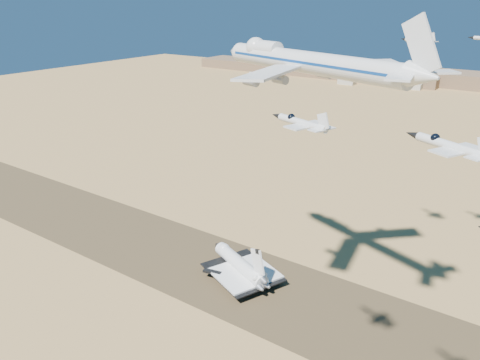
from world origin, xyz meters
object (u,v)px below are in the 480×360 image
Objects in this scene: carrier_747 at (303,62)px; crew_a at (242,286)px; crew_b at (240,286)px; chase_jet_a at (301,122)px; chase_jet_e at (419,40)px; shuttle at (240,266)px; crew_c at (248,293)px; chase_jet_b at (450,146)px.

carrier_747 is 48.88× the size of crew_a.
crew_b is (-0.73, -0.23, -0.00)m from crew_a.
chase_jet_e reaches higher than chase_jet_a.
crew_c is (10.44, -9.01, -4.29)m from shuttle.
chase_jet_a is at bearing -173.04° from chase_jet_b.
chase_jet_e is (40.23, 45.56, 94.59)m from crew_c.
crew_b is 5.89m from crew_c.
crew_b is at bearing 122.96° from crew_a.
chase_jet_e is at bearing -48.07° from crew_b.
carrier_747 is 50.76m from chase_jet_e.
chase_jet_a is at bearing -174.12° from crew_c.
crew_c is 0.13× the size of chase_jet_b.
crew_b is (-24.92, 2.58, -90.61)m from carrier_747.
chase_jet_b is (28.57, -10.57, 3.09)m from chase_jet_a.
crew_a is at bearing -108.15° from chase_jet_e.
shuttle is at bearing 55.21° from crew_a.
crew_c is (4.80, -2.26, 0.05)m from crew_a.
crew_b is 0.94× the size of crew_c.
crew_b is 113.74m from chase_jet_a.
shuttle is at bearing 152.20° from chase_jet_a.
shuttle is 9.57m from crew_b.
shuttle is 24.07× the size of crew_b.
chase_jet_b is at bearing -16.99° from shuttle.
shuttle is 9.80m from crew_a.
crew_c is at bearing 150.96° from chase_jet_a.
chase_jet_e is (20.84, 46.11, 4.02)m from carrier_747.
chase_jet_e reaches higher than crew_a.
chase_jet_e is at bearing -30.78° from crew_a.
chase_jet_b reaches higher than crew_a.
crew_a is 0.11× the size of chase_jet_a.
chase_jet_b reaches higher than crew_c.
shuttle is at bearing 33.44° from crew_b.
crew_b is at bearing -32.05° from shuttle.
crew_a is (-24.19, 2.81, -90.61)m from carrier_747.
chase_jet_e is (-5.65, 96.83, 8.30)m from chase_jet_a.
carrier_747 is 49.12× the size of crew_b.
shuttle is 109.80m from chase_jet_e.
shuttle is 14.44m from crew_c.
carrier_747 is 5.62× the size of chase_jet_e.
shuttle is at bearing 167.41° from chase_jet_b.
carrier_747 is at bearing -127.56° from crew_c.
chase_jet_a reaches higher than crew_b.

